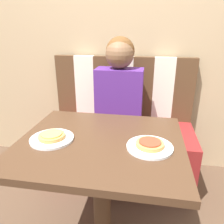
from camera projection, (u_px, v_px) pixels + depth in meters
name	position (u px, v px, depth m)	size (l,w,h in m)	color
wall_back	(125.00, 24.00, 1.85)	(7.00, 0.05, 2.60)	tan
booth_seat	(118.00, 153.00, 1.92)	(1.23, 0.57, 0.49)	maroon
booth_backrest	(123.00, 88.00, 1.96)	(1.23, 0.06, 0.56)	#4C331E
dining_table	(101.00, 158.00, 1.15)	(0.83, 0.72, 0.74)	#422B1C
person	(119.00, 84.00, 1.70)	(0.36, 0.24, 0.73)	#4C237A
plate_left	(52.00, 139.00, 1.11)	(0.22, 0.22, 0.01)	white
plate_right	(150.00, 147.00, 1.03)	(0.22, 0.22, 0.01)	white
pizza_left	(52.00, 136.00, 1.10)	(0.13, 0.13, 0.02)	#C68E47
pizza_right	(150.00, 144.00, 1.03)	(0.13, 0.13, 0.02)	#C68E47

